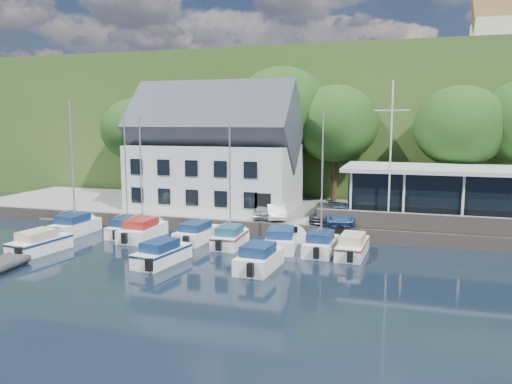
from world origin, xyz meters
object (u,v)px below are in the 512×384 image
(car_blue, at_px, (340,214))
(boat_r2_3, at_px, (259,256))
(car_dgrey, at_px, (328,213))
(car_silver, at_px, (264,210))
(club_pavilion, at_px, (431,193))
(boat_r1_7, at_px, (353,244))
(boat_r1_4, at_px, (230,182))
(boat_r2_2, at_px, (162,251))
(boat_r1_0, at_px, (73,172))
(flagpole, at_px, (390,155))
(car_white, at_px, (276,210))
(boat_r1_1, at_px, (126,179))
(boat_r1_2, at_px, (141,176))
(harbor_building, at_px, (215,158))
(boat_r2_0, at_px, (40,241))
(boat_r1_5, at_px, (281,238))
(boat_r1_3, at_px, (197,231))
(boat_r1_6, at_px, (322,186))

(car_blue, xyz_separation_m, boat_r2_3, (-3.39, -9.83, -0.89))
(car_dgrey, bearing_deg, car_silver, -166.64)
(club_pavilion, relative_size, boat_r1_7, 2.10)
(boat_r1_4, bearing_deg, boat_r2_2, -118.18)
(club_pavilion, bearing_deg, boat_r2_3, -126.42)
(boat_r1_0, relative_size, boat_r1_4, 1.07)
(car_dgrey, xyz_separation_m, flagpole, (4.45, -0.52, 4.57))
(car_white, height_order, flagpole, flagpole)
(boat_r1_1, distance_m, boat_r1_2, 1.60)
(club_pavilion, distance_m, boat_r2_2, 21.21)
(harbor_building, bearing_deg, boat_r1_1, -113.50)
(harbor_building, bearing_deg, car_dgrey, -18.88)
(flagpole, bearing_deg, club_pavilion, 50.19)
(boat_r2_3, bearing_deg, boat_r1_1, 159.49)
(boat_r2_0, bearing_deg, car_silver, 49.02)
(boat_r1_2, relative_size, boat_r1_5, 1.57)
(boat_r1_7, bearing_deg, boat_r2_2, -151.61)
(club_pavilion, xyz_separation_m, boat_r1_4, (-13.33, -8.71, 1.39))
(boat_r2_2, bearing_deg, boat_r1_7, 34.62)
(car_dgrey, relative_size, flagpole, 0.41)
(flagpole, bearing_deg, boat_r2_3, -125.08)
(boat_r1_1, height_order, boat_r1_3, boat_r1_1)
(boat_r1_0, distance_m, boat_r1_2, 5.73)
(boat_r2_0, bearing_deg, harbor_building, 72.60)
(flagpole, bearing_deg, car_dgrey, 173.37)
(car_silver, bearing_deg, harbor_building, 140.62)
(boat_r1_6, bearing_deg, car_dgrey, 96.36)
(boat_r2_0, bearing_deg, car_blue, 37.24)
(boat_r1_0, distance_m, boat_r2_2, 12.09)
(boat_r1_4, bearing_deg, car_blue, 34.79)
(club_pavilion, height_order, boat_r1_3, club_pavilion)
(boat_r1_5, distance_m, boat_r1_6, 4.59)
(boat_r1_3, distance_m, boat_r1_4, 4.68)
(boat_r1_0, relative_size, boat_r1_2, 1.02)
(boat_r1_7, distance_m, boat_r2_2, 12.06)
(boat_r1_1, relative_size, boat_r1_5, 1.46)
(car_dgrey, height_order, boat_r1_3, car_dgrey)
(boat_r2_0, bearing_deg, boat_r1_3, 41.77)
(flagpole, distance_m, boat_r2_0, 24.64)
(boat_r2_2, bearing_deg, boat_r1_0, 161.16)
(car_white, bearing_deg, harbor_building, 132.19)
(boat_r2_2, bearing_deg, car_dgrey, 60.95)
(boat_r1_1, bearing_deg, boat_r2_0, -111.06)
(car_blue, relative_size, boat_r1_0, 0.41)
(boat_r1_0, relative_size, boat_r2_0, 1.60)
(boat_r1_5, bearing_deg, harbor_building, 123.96)
(car_white, xyz_separation_m, boat_r1_3, (-4.55, -5.04, -0.93))
(flagpole, bearing_deg, boat_r1_4, -153.75)
(boat_r1_2, height_order, boat_r1_3, boat_r1_2)
(harbor_building, height_order, boat_r1_6, harbor_building)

